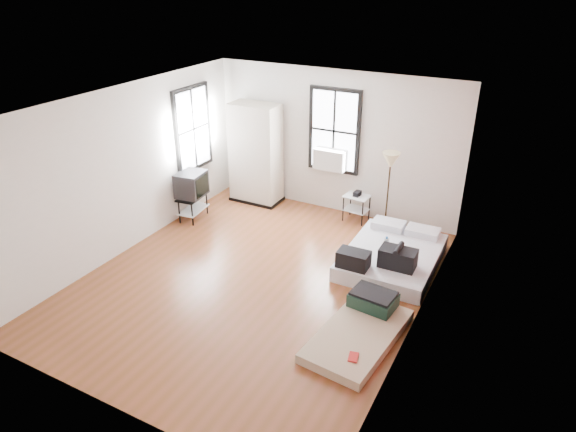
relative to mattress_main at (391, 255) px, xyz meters
The scene contains 8 objects.
ground 2.27m from the mattress_main, 140.51° to the right, with size 6.00×6.00×0.00m, color brown.
room_shell 2.43m from the mattress_main, 144.62° to the right, with size 5.02×6.02×2.80m.
mattress_main is the anchor object (origin of this frame).
mattress_bare 1.92m from the mattress_main, 84.03° to the right, with size 1.06×1.77×0.37m.
wardrobe 3.64m from the mattress_main, 159.97° to the left, with size 1.04×0.60×2.05m.
side_table 1.72m from the mattress_main, 131.08° to the left, with size 0.49×0.41×0.61m.
floor_lamp 1.72m from the mattress_main, 112.62° to the left, with size 0.32×0.32×1.51m.
tv_stand 3.99m from the mattress_main, behind, with size 0.54×0.72×0.96m.
Camera 1 is at (3.66, -5.84, 4.48)m, focal length 32.00 mm.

